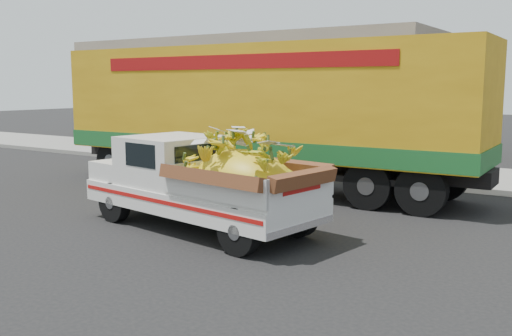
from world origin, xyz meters
The scene contains 6 objects.
ground centered at (0.00, 0.00, 0.00)m, with size 100.00×100.00×0.00m, color black.
curb centered at (0.00, 6.35, 0.07)m, with size 60.00×0.25×0.15m, color gray.
sidewalk centered at (0.00, 8.45, 0.07)m, with size 60.00×4.00×0.14m, color gray.
building_left centered at (-8.00, 14.35, 2.50)m, with size 18.00×6.00×5.00m, color gray.
pickup_truck centered at (0.98, -0.54, 0.95)m, with size 5.26×2.62×1.77m.
semi_trailer centered at (-0.78, 3.90, 2.12)m, with size 12.01×2.66×3.80m.
Camera 1 is at (7.40, -9.03, 2.78)m, focal length 40.00 mm.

